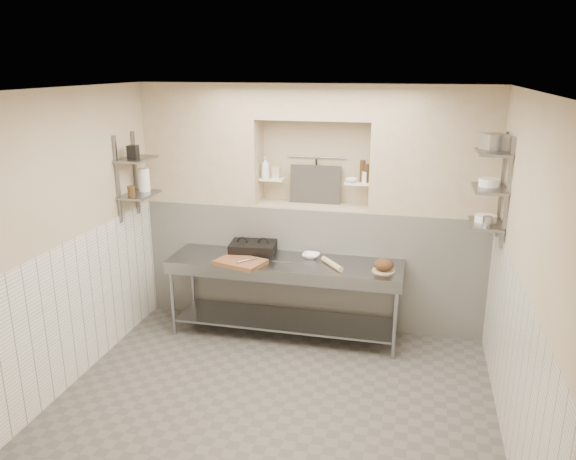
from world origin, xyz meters
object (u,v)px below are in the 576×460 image
(panini_press, at_px, (253,248))
(cutting_board, at_px, (241,262))
(mixing_bowl, at_px, (311,256))
(jug_left, at_px, (144,180))
(prep_table, at_px, (285,283))
(bottle_soap, at_px, (265,168))
(bread_loaf, at_px, (384,264))
(bowl_alcove, at_px, (351,180))
(rolling_pin, at_px, (332,264))

(panini_press, bearing_deg, cutting_board, -102.21)
(panini_press, height_order, mixing_bowl, panini_press)
(panini_press, xyz_separation_m, jug_left, (-1.22, -0.15, 0.77))
(prep_table, bearing_deg, jug_left, -179.96)
(panini_press, bearing_deg, bottle_soap, 75.90)
(cutting_board, relative_size, bread_loaf, 2.43)
(cutting_board, distance_m, mixing_bowl, 0.80)
(cutting_board, height_order, jug_left, jug_left)
(cutting_board, xyz_separation_m, bowl_alcove, (1.09, 0.74, 0.81))
(rolling_pin, distance_m, bread_loaf, 0.55)
(mixing_bowl, relative_size, rolling_pin, 0.50)
(rolling_pin, bearing_deg, panini_press, 168.15)
(prep_table, xyz_separation_m, panini_press, (-0.41, 0.15, 0.33))
(cutting_board, xyz_separation_m, jug_left, (-1.18, 0.20, 0.82))
(prep_table, height_order, jug_left, jug_left)
(bread_loaf, bearing_deg, bottle_soap, 157.32)
(panini_press, height_order, jug_left, jug_left)
(bread_loaf, distance_m, bowl_alcove, 1.07)
(panini_press, bearing_deg, rolling_pin, -18.27)
(jug_left, bearing_deg, rolling_pin, -1.17)
(bottle_soap, bearing_deg, mixing_bowl, -29.67)
(prep_table, height_order, bread_loaf, bread_loaf)
(prep_table, xyz_separation_m, bread_loaf, (1.09, -0.07, 0.33))
(panini_press, height_order, bottle_soap, bottle_soap)
(bowl_alcove, bearing_deg, cutting_board, -145.82)
(mixing_bowl, bearing_deg, panini_press, -177.25)
(prep_table, xyz_separation_m, mixing_bowl, (0.26, 0.19, 0.28))
(prep_table, height_order, rolling_pin, rolling_pin)
(panini_press, xyz_separation_m, bowl_alcove, (1.05, 0.39, 0.77))
(bottle_soap, distance_m, jug_left, 1.38)
(rolling_pin, relative_size, jug_left, 1.52)
(bowl_alcove, bearing_deg, prep_table, -140.06)
(bowl_alcove, bearing_deg, mixing_bowl, -137.26)
(bottle_soap, bearing_deg, cutting_board, -96.78)
(mixing_bowl, distance_m, bread_loaf, 0.87)
(mixing_bowl, relative_size, bread_loaf, 0.93)
(bread_loaf, bearing_deg, rolling_pin, 177.82)
(rolling_pin, distance_m, bowl_alcove, 1.00)
(panini_press, height_order, cutting_board, panini_press)
(bread_loaf, relative_size, bowl_alcove, 1.47)
(mixing_bowl, distance_m, bowl_alcove, 0.96)
(cutting_board, distance_m, bottle_soap, 1.18)
(mixing_bowl, height_order, rolling_pin, rolling_pin)
(panini_press, distance_m, cutting_board, 0.36)
(mixing_bowl, height_order, bread_loaf, bread_loaf)
(bottle_soap, relative_size, jug_left, 0.97)
(mixing_bowl, height_order, bowl_alcove, bowl_alcove)
(mixing_bowl, xyz_separation_m, bottle_soap, (-0.62, 0.35, 0.91))
(rolling_pin, xyz_separation_m, jug_left, (-2.17, 0.04, 0.81))
(bread_loaf, distance_m, bottle_soap, 1.79)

